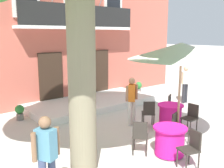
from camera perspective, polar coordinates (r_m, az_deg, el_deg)
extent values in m
plane|color=beige|center=(8.51, 8.32, -10.37)|extent=(120.00, 120.00, 0.00)
cube|color=#BC5B4C|center=(13.83, -12.61, 13.48)|extent=(13.00, 4.00, 7.50)
cube|color=#332319|center=(11.57, -13.26, 1.07)|extent=(1.10, 0.08, 2.30)
cube|color=#332319|center=(12.91, -2.86, 2.34)|extent=(1.10, 0.08, 2.30)
cube|color=silver|center=(13.40, 0.27, 17.68)|extent=(1.10, 0.08, 1.90)
cube|color=black|center=(13.38, 0.35, 17.69)|extent=(0.84, 0.04, 1.60)
cube|color=silver|center=(11.79, -7.29, 12.14)|extent=(5.60, 0.65, 0.12)
cube|color=black|center=(11.56, -6.54, 14.71)|extent=(5.60, 0.06, 0.90)
cylinder|color=slate|center=(10.77, -18.06, 12.79)|extent=(0.30, 0.30, 0.24)
ellipsoid|color=#2D7533|center=(10.79, -18.15, 14.21)|extent=(0.39, 0.39, 0.29)
cylinder|color=slate|center=(11.43, -10.72, 12.95)|extent=(0.32, 0.32, 0.23)
ellipsoid|color=#2D7533|center=(11.44, -10.78, 14.68)|extent=(0.42, 0.42, 0.46)
cylinder|color=#995638|center=(12.24, -4.26, 13.14)|extent=(0.30, 0.30, 0.31)
ellipsoid|color=#2D7533|center=(12.26, -4.28, 14.85)|extent=(0.38, 0.38, 0.42)
cylinder|color=#47423D|center=(13.18, 1.34, 12.89)|extent=(0.26, 0.26, 0.25)
ellipsoid|color=#2D7533|center=(13.20, 1.35, 14.03)|extent=(0.33, 0.33, 0.27)
cube|color=silver|center=(11.38, -4.35, -4.12)|extent=(5.60, 2.55, 0.25)
cylinder|color=#7F755B|center=(5.63, -6.61, -0.45)|extent=(0.60, 0.60, 3.94)
cylinder|color=#DB1984|center=(6.95, 12.54, -12.24)|extent=(0.74, 0.74, 0.68)
cylinder|color=#DB1984|center=(6.81, 12.67, -9.38)|extent=(0.86, 0.86, 0.04)
cylinder|color=#2D2823|center=(7.09, 12.42, -14.88)|extent=(0.44, 0.44, 0.03)
cylinder|color=#2D2823|center=(7.16, 4.88, -12.54)|extent=(0.04, 0.04, 0.45)
cylinder|color=#2D2823|center=(7.15, 7.66, -12.65)|extent=(0.04, 0.04, 0.45)
cylinder|color=#2D2823|center=(6.85, 4.64, -13.66)|extent=(0.04, 0.04, 0.45)
cylinder|color=#2D2823|center=(6.84, 7.56, -13.78)|extent=(0.04, 0.04, 0.45)
cube|color=#2D2823|center=(6.90, 6.23, -11.29)|extent=(0.56, 0.56, 0.04)
cube|color=#2D2823|center=(6.65, 6.18, -10.04)|extent=(0.28, 0.31, 0.42)
cylinder|color=#2D2823|center=(6.25, 16.00, -16.65)|extent=(0.04, 0.04, 0.45)
cylinder|color=#2D2823|center=(6.49, 14.13, -15.46)|extent=(0.04, 0.04, 0.45)
cylinder|color=#2D2823|center=(6.44, 18.51, -15.91)|extent=(0.04, 0.04, 0.45)
cylinder|color=#2D2823|center=(6.68, 16.59, -14.81)|extent=(0.04, 0.04, 0.45)
cube|color=#2D2823|center=(6.36, 16.43, -13.72)|extent=(0.50, 0.50, 0.04)
cube|color=#2D2823|center=(6.37, 17.85, -11.49)|extent=(0.16, 0.37, 0.42)
cylinder|color=#2D2823|center=(7.75, 16.45, -11.12)|extent=(0.04, 0.04, 0.45)
cylinder|color=#2D2823|center=(7.45, 15.54, -11.98)|extent=(0.04, 0.04, 0.45)
cylinder|color=#2D2823|center=(7.85, 14.08, -10.68)|extent=(0.04, 0.04, 0.45)
cylinder|color=#2D2823|center=(7.56, 13.09, -11.51)|extent=(0.04, 0.04, 0.45)
cube|color=#2D2823|center=(7.56, 14.88, -9.59)|extent=(0.49, 0.49, 0.04)
cube|color=#2D2823|center=(7.55, 13.68, -7.72)|extent=(0.38, 0.14, 0.42)
cylinder|color=#DB1984|center=(9.00, 12.68, -6.82)|extent=(0.74, 0.74, 0.68)
cylinder|color=#DB1984|center=(8.90, 12.78, -4.55)|extent=(0.86, 0.86, 0.04)
cylinder|color=#2D2823|center=(9.12, 12.58, -8.95)|extent=(0.44, 0.44, 0.03)
cylinder|color=#2D2823|center=(9.89, 14.61, -6.18)|extent=(0.04, 0.04, 0.45)
cylinder|color=#2D2823|center=(9.57, 14.30, -6.74)|extent=(0.04, 0.04, 0.45)
cylinder|color=#2D2823|center=(9.94, 12.67, -6.00)|extent=(0.04, 0.04, 0.45)
cylinder|color=#2D2823|center=(9.62, 12.29, -6.55)|extent=(0.04, 0.04, 0.45)
cube|color=#2D2823|center=(9.68, 13.53, -4.98)|extent=(0.54, 0.54, 0.04)
cube|color=#2D2823|center=(9.65, 12.54, -3.57)|extent=(0.36, 0.21, 0.42)
cylinder|color=#2D2823|center=(9.04, 6.66, -7.52)|extent=(0.04, 0.04, 0.45)
cylinder|color=#2D2823|center=(9.09, 8.80, -7.47)|extent=(0.04, 0.04, 0.45)
cylinder|color=#2D2823|center=(8.72, 6.96, -8.22)|extent=(0.04, 0.04, 0.45)
cylinder|color=#2D2823|center=(8.77, 9.18, -8.17)|extent=(0.04, 0.04, 0.45)
cube|color=#2D2823|center=(8.83, 7.94, -6.33)|extent=(0.56, 0.56, 0.04)
cube|color=#2D2823|center=(8.59, 8.17, -5.22)|extent=(0.32, 0.27, 0.42)
cylinder|color=#2D2823|center=(8.40, 16.81, -9.37)|extent=(0.04, 0.04, 0.45)
cylinder|color=#2D2823|center=(8.59, 14.94, -8.83)|extent=(0.04, 0.04, 0.45)
cylinder|color=#2D2823|center=(8.67, 18.12, -8.81)|extent=(0.04, 0.04, 0.45)
cylinder|color=#2D2823|center=(8.85, 16.28, -8.30)|extent=(0.04, 0.04, 0.45)
cube|color=#2D2823|center=(8.55, 16.63, -7.28)|extent=(0.41, 0.41, 0.04)
cube|color=#2D2823|center=(8.62, 17.41, -5.56)|extent=(0.05, 0.38, 0.42)
cylinder|color=#997A56|center=(7.45, 14.51, -3.39)|extent=(0.06, 0.06, 2.55)
cylinder|color=#333333|center=(7.84, 14.07, -12.16)|extent=(0.44, 0.44, 0.08)
cone|color=silver|center=(7.25, 15.02, 7.01)|extent=(2.90, 2.90, 0.45)
cylinder|color=slate|center=(10.07, -19.56, -6.79)|extent=(0.25, 0.25, 0.24)
ellipsoid|color=#2D7533|center=(9.99, -19.66, -5.26)|extent=(0.33, 0.33, 0.32)
cylinder|color=slate|center=(13.58, 5.88, -1.63)|extent=(0.25, 0.25, 0.27)
ellipsoid|color=#2D7533|center=(13.52, 5.91, -0.30)|extent=(0.32, 0.32, 0.38)
cylinder|color=#232328|center=(12.12, 15.45, -2.02)|extent=(0.14, 0.14, 0.88)
cylinder|color=#232328|center=(12.26, 15.94, -1.90)|extent=(0.14, 0.14, 0.88)
cube|color=white|center=(12.06, 15.88, 1.38)|extent=(0.40, 0.40, 0.56)
sphere|color=tan|center=(12.00, 15.98, 3.26)|extent=(0.22, 0.22, 0.22)
cylinder|color=tan|center=(11.88, 15.27, 1.27)|extent=(0.09, 0.09, 0.52)
cylinder|color=tan|center=(12.24, 16.47, 1.48)|extent=(0.09, 0.09, 0.52)
cylinder|color=silver|center=(8.85, 3.89, -6.47)|extent=(0.14, 0.14, 0.86)
cylinder|color=silver|center=(8.97, 4.74, -6.25)|extent=(0.14, 0.14, 0.86)
cube|color=orange|center=(8.73, 4.38, -1.91)|extent=(0.40, 0.39, 0.56)
sphere|color=#9E7051|center=(8.65, 4.42, 0.68)|extent=(0.22, 0.22, 0.22)
cylinder|color=#9E7051|center=(8.58, 3.32, -2.12)|extent=(0.09, 0.09, 0.52)
cylinder|color=#9E7051|center=(8.88, 5.41, -1.71)|extent=(0.09, 0.09, 0.52)
cube|color=teal|center=(4.83, -14.33, -12.64)|extent=(0.34, 0.40, 0.56)
sphere|color=brown|center=(4.69, -14.56, -8.15)|extent=(0.22, 0.22, 0.22)
cylinder|color=brown|center=(4.75, -16.79, -13.18)|extent=(0.09, 0.09, 0.52)
cylinder|color=brown|center=(4.92, -11.96, -12.10)|extent=(0.09, 0.09, 0.52)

